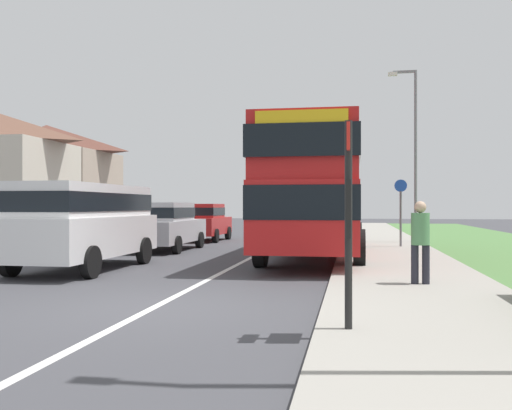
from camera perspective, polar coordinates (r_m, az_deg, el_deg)
name	(u,v)px	position (r m, az deg, el deg)	size (l,w,h in m)	color
ground_plane	(155,307)	(9.08, -10.18, -10.12)	(120.00, 120.00, 0.00)	#424247
lane_marking_centre	(249,259)	(16.76, -0.76, -5.47)	(0.14, 60.00, 0.01)	silver
pavement_near_side	(400,267)	(14.53, 14.33, -6.09)	(3.20, 68.00, 0.12)	#9E998E
double_decker_bus	(316,187)	(17.11, 6.11, 1.80)	(2.80, 10.15, 3.70)	red
parked_van_white	(84,219)	(14.56, -17.02, -1.35)	(2.11, 5.10, 2.10)	silver
parked_car_silver	(164,224)	(20.08, -9.33, -1.94)	(2.00, 4.49, 1.69)	#B7B7BC
parked_car_red	(203,221)	(25.34, -5.43, -1.58)	(1.96, 3.94, 1.66)	#B21E1E
pedestrian_at_stop	(420,238)	(11.00, 16.29, -3.24)	(0.34, 0.34, 1.67)	#23232D
bus_stop_sign	(348,210)	(6.80, 9.34, -0.46)	(0.09, 0.52, 2.60)	black
cycle_route_sign	(401,210)	(20.84, 14.44, -0.49)	(0.44, 0.08, 2.52)	slate
street_lamp_mid	(413,144)	(23.64, 15.58, 5.96)	(1.14, 0.20, 7.03)	slate
house_terrace_far_side	(19,176)	(33.08, -22.86, 2.69)	(7.30, 10.90, 6.33)	beige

